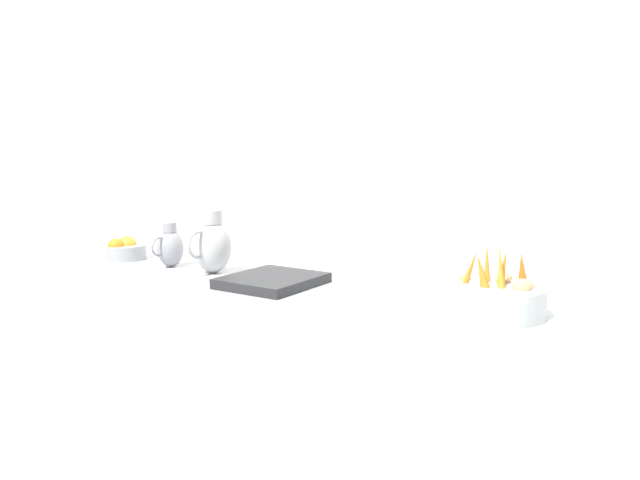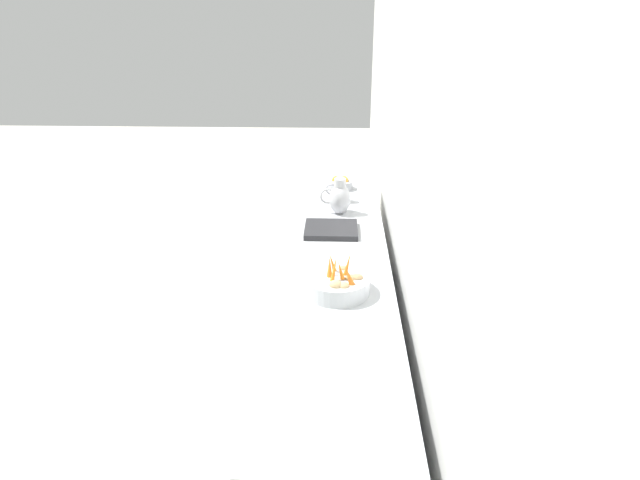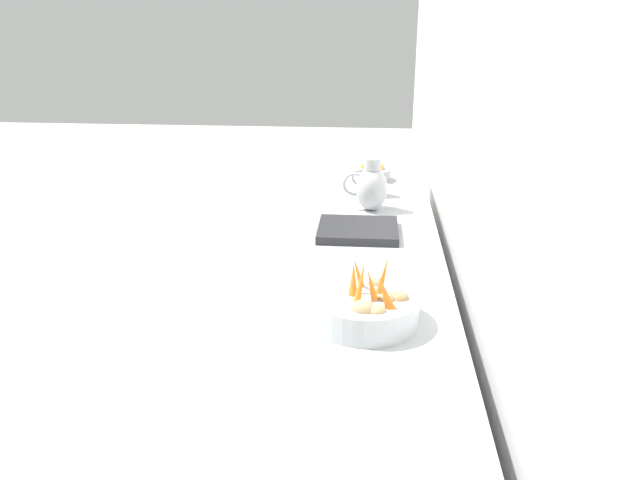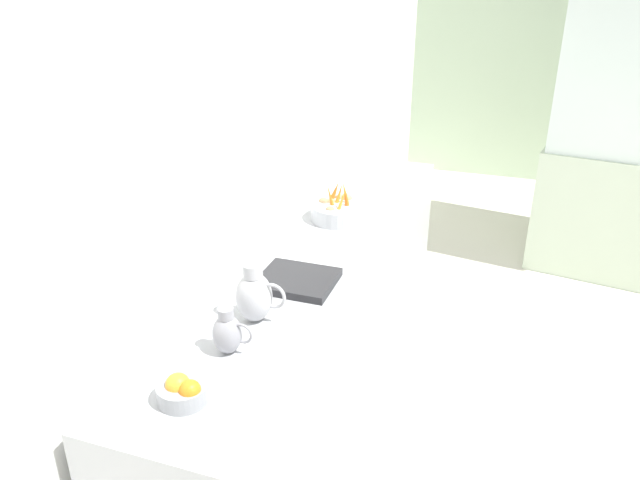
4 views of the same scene
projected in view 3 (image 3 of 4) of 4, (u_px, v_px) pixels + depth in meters
name	position (u px, v px, depth m)	size (l,w,h in m)	color
ground_plane	(29.00, 426.00, 2.92)	(14.92, 14.92, 0.00)	beige
tile_wall_left	(532.00, 145.00, 1.60)	(0.10, 8.03, 3.00)	white
prep_counter	(359.00, 380.00, 2.47)	(0.63, 3.15, 0.91)	#ADAFB5
vegetable_colander	(366.00, 307.00, 1.95)	(0.33, 0.33, 0.22)	#ADAFB5
orange_bowl	(374.00, 173.00, 3.51)	(0.17, 0.17, 0.10)	gray
metal_pitcher_tall	(371.00, 187.00, 2.98)	(0.21, 0.15, 0.25)	#A3A3A8
metal_pitcher_short	(371.00, 179.00, 3.22)	(0.16, 0.11, 0.19)	gray
counter_sink_basin	(358.00, 230.00, 2.70)	(0.34, 0.30, 0.04)	#232326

